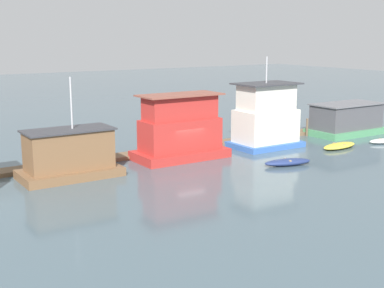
{
  "coord_description": "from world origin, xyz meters",
  "views": [
    {
      "loc": [
        -21.69,
        -34.17,
        9.54
      ],
      "look_at": [
        0.0,
        -1.0,
        1.4
      ],
      "focal_mm": 50.0,
      "sensor_mm": 36.0,
      "label": 1
    }
  ],
  "objects_px": {
    "dinghy_yellow": "(339,146)",
    "houseboat_blue": "(266,118)",
    "houseboat_green": "(346,119)",
    "dinghy_white": "(383,141)",
    "houseboat_brown": "(69,155)",
    "houseboat_red": "(180,131)",
    "dinghy_navy": "(288,162)",
    "mooring_post_near_right": "(307,127)"
  },
  "relations": [
    {
      "from": "dinghy_navy",
      "to": "dinghy_white",
      "type": "bearing_deg",
      "value": 6.54
    },
    {
      "from": "dinghy_navy",
      "to": "dinghy_white",
      "type": "xyz_separation_m",
      "value": [
        12.9,
        1.48,
        -0.06
      ]
    },
    {
      "from": "houseboat_blue",
      "to": "houseboat_brown",
      "type": "bearing_deg",
      "value": -178.63
    },
    {
      "from": "houseboat_red",
      "to": "houseboat_green",
      "type": "xyz_separation_m",
      "value": [
        18.99,
        -0.02,
        -0.76
      ]
    },
    {
      "from": "houseboat_red",
      "to": "houseboat_blue",
      "type": "height_order",
      "value": "houseboat_blue"
    },
    {
      "from": "houseboat_red",
      "to": "dinghy_white",
      "type": "distance_m",
      "value": 19.05
    },
    {
      "from": "dinghy_white",
      "to": "mooring_post_near_right",
      "type": "relative_size",
      "value": 1.76
    },
    {
      "from": "houseboat_brown",
      "to": "dinghy_yellow",
      "type": "distance_m",
      "value": 22.98
    },
    {
      "from": "houseboat_brown",
      "to": "dinghy_navy",
      "type": "height_order",
      "value": "houseboat_brown"
    },
    {
      "from": "houseboat_brown",
      "to": "dinghy_yellow",
      "type": "bearing_deg",
      "value": -8.89
    },
    {
      "from": "houseboat_brown",
      "to": "mooring_post_near_right",
      "type": "relative_size",
      "value": 4.05
    },
    {
      "from": "houseboat_red",
      "to": "dinghy_navy",
      "type": "xyz_separation_m",
      "value": [
        5.41,
        -6.37,
        -1.95
      ]
    },
    {
      "from": "houseboat_green",
      "to": "dinghy_yellow",
      "type": "bearing_deg",
      "value": -143.08
    },
    {
      "from": "houseboat_red",
      "to": "houseboat_blue",
      "type": "relative_size",
      "value": 0.94
    },
    {
      "from": "dinghy_navy",
      "to": "mooring_post_near_right",
      "type": "bearing_deg",
      "value": 38.48
    },
    {
      "from": "houseboat_green",
      "to": "dinghy_navy",
      "type": "xyz_separation_m",
      "value": [
        -13.58,
        -6.35,
        -1.19
      ]
    },
    {
      "from": "houseboat_brown",
      "to": "dinghy_white",
      "type": "bearing_deg",
      "value": -8.65
    },
    {
      "from": "dinghy_white",
      "to": "mooring_post_near_right",
      "type": "height_order",
      "value": "mooring_post_near_right"
    },
    {
      "from": "houseboat_brown",
      "to": "houseboat_red",
      "type": "distance_m",
      "value": 9.33
    },
    {
      "from": "dinghy_white",
      "to": "mooring_post_near_right",
      "type": "bearing_deg",
      "value": 116.79
    },
    {
      "from": "houseboat_red",
      "to": "houseboat_blue",
      "type": "xyz_separation_m",
      "value": [
        8.5,
        -0.27,
        0.3
      ]
    },
    {
      "from": "houseboat_blue",
      "to": "houseboat_green",
      "type": "bearing_deg",
      "value": 1.34
    },
    {
      "from": "dinghy_yellow",
      "to": "houseboat_blue",
      "type": "bearing_deg",
      "value": 140.9
    },
    {
      "from": "houseboat_red",
      "to": "dinghy_white",
      "type": "bearing_deg",
      "value": -14.95
    },
    {
      "from": "houseboat_red",
      "to": "houseboat_blue",
      "type": "bearing_deg",
      "value": -1.79
    },
    {
      "from": "houseboat_blue",
      "to": "dinghy_white",
      "type": "xyz_separation_m",
      "value": [
        9.81,
        -4.62,
        -2.3
      ]
    },
    {
      "from": "houseboat_brown",
      "to": "mooring_post_near_right",
      "type": "height_order",
      "value": "houseboat_brown"
    },
    {
      "from": "houseboat_blue",
      "to": "dinghy_white",
      "type": "distance_m",
      "value": 11.09
    },
    {
      "from": "houseboat_brown",
      "to": "dinghy_yellow",
      "type": "height_order",
      "value": "houseboat_brown"
    },
    {
      "from": "dinghy_yellow",
      "to": "houseboat_green",
      "type": "bearing_deg",
      "value": 36.92
    },
    {
      "from": "dinghy_yellow",
      "to": "dinghy_white",
      "type": "distance_m",
      "value": 4.97
    },
    {
      "from": "dinghy_navy",
      "to": "dinghy_white",
      "type": "height_order",
      "value": "dinghy_navy"
    },
    {
      "from": "dinghy_navy",
      "to": "dinghy_yellow",
      "type": "relative_size",
      "value": 0.93
    },
    {
      "from": "houseboat_green",
      "to": "dinghy_navy",
      "type": "height_order",
      "value": "houseboat_green"
    },
    {
      "from": "dinghy_navy",
      "to": "houseboat_red",
      "type": "bearing_deg",
      "value": 130.35
    },
    {
      "from": "houseboat_red",
      "to": "dinghy_navy",
      "type": "distance_m",
      "value": 8.58
    },
    {
      "from": "mooring_post_near_right",
      "to": "houseboat_green",
      "type": "bearing_deg",
      "value": -19.9
    },
    {
      "from": "houseboat_red",
      "to": "dinghy_white",
      "type": "xyz_separation_m",
      "value": [
        18.31,
        -4.89,
        -2.01
      ]
    },
    {
      "from": "houseboat_brown",
      "to": "dinghy_yellow",
      "type": "relative_size",
      "value": 1.65
    },
    {
      "from": "dinghy_navy",
      "to": "dinghy_white",
      "type": "distance_m",
      "value": 12.98
    },
    {
      "from": "houseboat_blue",
      "to": "dinghy_yellow",
      "type": "height_order",
      "value": "houseboat_blue"
    },
    {
      "from": "houseboat_green",
      "to": "dinghy_white",
      "type": "distance_m",
      "value": 5.07
    }
  ]
}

